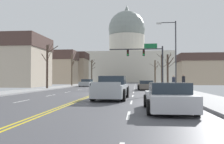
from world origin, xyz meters
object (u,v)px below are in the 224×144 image
Objects in this scene: sedan_near_01 at (118,88)px; signal_gantry at (147,56)px; sedan_oncoming_00 at (87,83)px; bicycle_parked at (189,91)px; street_lamp_right at (173,49)px; sedan_near_03 at (168,98)px; pickup_truck_near_02 at (112,89)px; sedan_near_00 at (146,85)px; pedestrian_01 at (184,82)px; sedan_oncoming_01 at (111,82)px; pedestrian_00 at (174,82)px.

signal_gantry is at bearing 74.17° from sedan_near_01.
bicycle_parked is (13.04, -24.02, -0.13)m from sedan_oncoming_00.
street_lamp_right reaches higher than sedan_near_03.
pickup_truck_near_02 reaches higher than sedan_near_01.
sedan_near_00 is 1.02× the size of sedan_near_03.
pedestrian_01 is (0.80, -1.66, -3.62)m from street_lamp_right.
sedan_near_01 is at bearing -69.58° from sedan_oncoming_00.
street_lamp_right reaches higher than signal_gantry.
bicycle_parked is at bearing -73.83° from sedan_oncoming_01.
pedestrian_00 is at bearing 31.64° from sedan_near_01.
sedan_near_03 is (0.25, -19.95, 0.03)m from sedan_near_00.
pedestrian_01 is (10.27, -25.56, 0.55)m from sedan_oncoming_01.
signal_gantry is 17.52m from bicycle_parked.
sedan_oncoming_01 is 25.71m from pedestrian_00.
pedestrian_00 reaches higher than sedan_near_01.
sedan_oncoming_01 is 2.58× the size of bicycle_parked.
pickup_truck_near_02 is 34.61m from sedan_oncoming_01.
sedan_near_03 is 40.99m from sedan_oncoming_01.
sedan_near_01 is (-3.39, -11.97, -4.17)m from signal_gantry.
sedan_oncoming_01 is (-3.51, 27.58, 0.02)m from sedan_near_01.
sedan_near_01 is 7.63m from bicycle_parked.
sedan_oncoming_00 is at bearing -113.37° from sedan_oncoming_01.
pickup_truck_near_02 is (0.10, -6.84, 0.19)m from sedan_near_01.
street_lamp_right is 4.63× the size of pedestrian_00.
sedan_near_00 is at bearing 103.46° from bicycle_parked.
sedan_oncoming_00 is (-7.24, 26.02, -0.12)m from pickup_truck_near_02.
sedan_near_01 is at bearing 104.34° from sedan_near_03.
pickup_truck_near_02 is (-5.87, -10.53, -4.00)m from street_lamp_right.
signal_gantry reaches higher than pickup_truck_near_02.
sedan_oncoming_01 reaches higher than bicycle_parked.
sedan_oncoming_00 is at bearing 105.55° from pickup_truck_near_02.
street_lamp_right is 4.06m from pedestrian_01.
sedan_near_00 is 15.79m from sedan_oncoming_00.
sedan_near_03 is at bearing -108.10° from bicycle_parked.
pedestrian_01 is (3.37, -9.94, -3.60)m from signal_gantry.
sedan_near_03 is 0.98× the size of sedan_oncoming_01.
pedestrian_01 is at bearing -53.73° from sedan_near_00.
sedan_near_01 is at bearing -148.36° from pedestrian_00.
pickup_truck_near_02 is at bearing -119.21° from pedestrian_00.
sedan_oncoming_00 is at bearing 108.03° from sedan_near_03.
sedan_oncoming_01 is at bearing 111.89° from pedestrian_01.
pickup_truck_near_02 is 3.02× the size of pedestrian_01.
signal_gantry is at bearing 108.71° from pedestrian_01.
sedan_near_03 is 2.54× the size of pedestrian_01.
street_lamp_right is 1.70× the size of sedan_oncoming_01.
signal_gantry is 17.56m from sedan_oncoming_01.
pedestrian_00 reaches higher than sedan_near_03.
sedan_oncoming_00 reaches higher than sedan_oncoming_01.
sedan_near_01 is 20.46m from sedan_oncoming_00.
sedan_near_03 is 2.53× the size of bicycle_parked.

